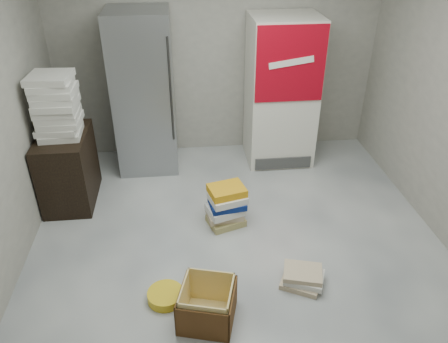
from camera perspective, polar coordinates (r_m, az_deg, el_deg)
name	(u,v)px	position (r m, az deg, el deg)	size (l,w,h in m)	color
ground	(244,275)	(4.02, 2.64, -13.41)	(5.00, 5.00, 0.00)	silver
room_shell	(250,83)	(3.04, 3.46, 11.50)	(4.04, 5.04, 2.82)	#9E9A8F
steel_fridge	(144,93)	(5.31, -10.40, 10.03)	(0.70, 0.72, 1.90)	#A8ABB0
coke_cooler	(281,92)	(5.45, 7.47, 10.31)	(0.80, 0.73, 1.80)	silver
wood_shelf	(68,168)	(5.02, -19.67, 0.38)	(0.50, 0.80, 0.80)	black
supply_box_stack	(56,106)	(4.72, -21.07, 7.98)	(0.44, 0.44, 0.65)	silver
phonebook_stack_main	(226,206)	(4.46, 0.28, -4.52)	(0.44, 0.39, 0.43)	tan
phonebook_stack_side	(303,278)	(3.95, 10.23, -13.48)	(0.43, 0.38, 0.15)	tan
cardboard_box	(207,306)	(3.59, -2.19, -17.14)	(0.52, 0.52, 0.34)	gold
bucket_lid	(166,296)	(3.82, -7.64, -15.78)	(0.30, 0.30, 0.08)	gold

